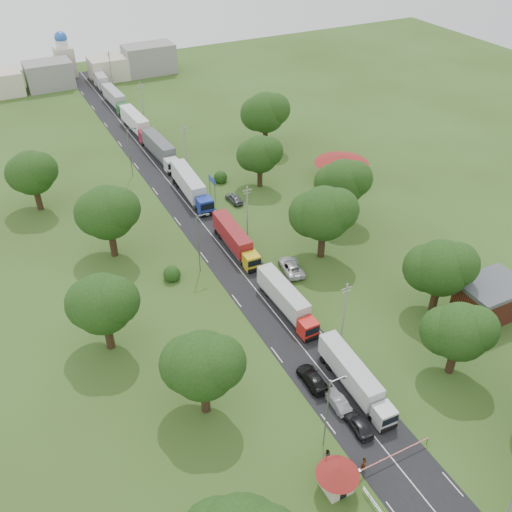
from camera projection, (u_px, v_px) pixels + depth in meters
ground at (279, 318)px, 78.12m from camera, size 260.00×260.00×0.00m
road at (220, 245)px, 92.66m from camera, size 8.00×200.00×0.04m
boom_barrier at (384, 460)px, 58.92m from camera, size 9.22×0.35×1.18m
guard_booth at (337, 475)px, 56.03m from camera, size 4.40×4.40×3.45m
info_sign at (212, 183)px, 103.75m from camera, size 0.12×3.10×4.10m
pole_1 at (344, 310)px, 72.34m from camera, size 1.60×0.24×9.00m
pole_2 at (247, 210)px, 92.70m from camera, size 1.60×0.24×9.00m
pole_3 at (185, 145)px, 113.07m from camera, size 1.60×0.24×9.00m
pole_4 at (142, 100)px, 133.44m from camera, size 1.60×0.24×9.00m
pole_5 at (110, 68)px, 153.80m from camera, size 1.60×0.24×9.00m
lamp_0 at (328, 410)px, 58.39m from camera, size 2.03×0.22×10.00m
lamp_1 at (199, 240)px, 83.85m from camera, size 2.03×0.22×10.00m
lamp_2 at (130, 150)px, 109.30m from camera, size 2.03×0.22×10.00m
tree_2 at (459, 331)px, 66.46m from camera, size 8.00×8.00×10.10m
tree_3 at (441, 267)px, 75.59m from camera, size 8.80×8.80×11.07m
tree_4 at (323, 213)px, 85.75m from camera, size 9.60×9.60×12.05m
tree_5 at (343, 182)px, 95.23m from camera, size 8.80×8.80×11.07m
tree_6 at (260, 154)px, 105.38m from camera, size 8.00×8.00×10.10m
tree_7 at (265, 112)px, 118.89m from camera, size 9.60×9.60×12.05m
tree_10 at (202, 365)px, 61.25m from camera, size 8.80×8.80×11.07m
tree_11 at (102, 303)px, 69.58m from camera, size 8.80×8.80×11.07m
tree_12 at (107, 212)px, 85.98m from camera, size 9.60×9.60×12.05m
tree_13 at (31, 172)px, 97.94m from camera, size 8.80×8.80×11.07m
house_brick at (489, 299)px, 77.43m from camera, size 8.60×6.60×5.20m
house_cream at (342, 163)px, 108.87m from camera, size 10.08×10.08×5.80m
distant_town at (89, 69)px, 156.36m from camera, size 52.00×8.00×8.00m
church at (64, 57)px, 159.35m from camera, size 5.00×5.00×12.30m
truck_0 at (354, 377)px, 66.76m from camera, size 2.73×13.48×3.73m
truck_1 at (286, 299)px, 78.34m from camera, size 2.55×13.58×3.76m
truck_2 at (235, 239)px, 90.54m from camera, size 2.70×13.76×3.81m
truck_3 at (191, 186)px, 104.33m from camera, size 3.28×15.66×4.33m
truck_4 at (161, 149)px, 117.17m from camera, size 3.21×15.44×4.27m
truck_5 at (136, 123)px, 128.44m from camera, size 3.24×15.50×4.29m
truck_6 at (115, 98)px, 141.79m from camera, size 2.96×14.45×4.00m
truck_7 at (101, 80)px, 153.33m from camera, size 3.11×14.56×4.02m
car_lane_front at (358, 424)px, 62.77m from camera, size 2.01×4.46×1.49m
car_lane_mid at (337, 401)px, 65.46m from camera, size 1.65×4.30×1.40m
car_lane_rear at (312, 378)px, 68.20m from camera, size 2.30×5.34×1.53m
car_verge_near at (291, 267)px, 86.40m from camera, size 3.85×6.42×1.67m
car_verge_far at (234, 198)px, 103.62m from camera, size 2.15×4.58×1.51m
pedestrian_near at (364, 464)px, 58.47m from camera, size 0.80×0.75×1.85m
pedestrian_booth at (327, 456)px, 59.25m from camera, size 0.88×1.02×1.81m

